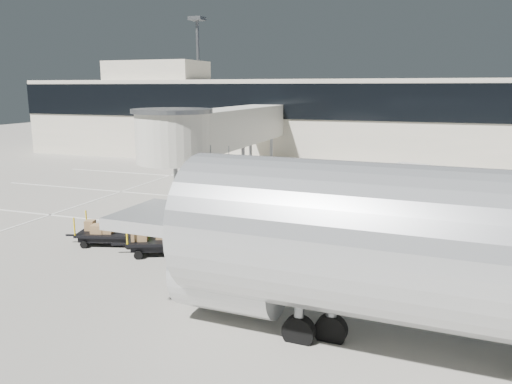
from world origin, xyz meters
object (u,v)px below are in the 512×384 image
box_cart_far (113,234)px  minivan (401,179)px  baggage_tug (281,218)px  suitcase_cart (305,227)px  belt_loader (167,153)px  box_cart_near (170,240)px  ground_worker (147,235)px

box_cart_far → minivan: bearing=36.4°
baggage_tug → box_cart_far: 8.49m
suitcase_cart → minivan: bearing=94.8°
box_cart_far → minivan: size_ratio=0.66×
baggage_tug → belt_loader: bearing=127.0°
box_cart_near → ground_worker: 1.11m
box_cart_near → minivan: bearing=36.9°
belt_loader → suitcase_cart: bearing=-64.6°
suitcase_cart → ground_worker: 7.71m
baggage_tug → box_cart_far: baggage_tug is taller
box_cart_near → minivan: (8.87, 15.63, 0.61)m
box_cart_far → belt_loader: belt_loader is taller
suitcase_cart → belt_loader: 28.92m
belt_loader → box_cart_far: bearing=-83.3°
box_cart_far → belt_loader: size_ratio=0.93×
suitcase_cart → ground_worker: ground_worker is taller
baggage_tug → belt_loader: belt_loader is taller
baggage_tug → box_cart_far: (-6.67, -5.25, -0.03)m
baggage_tug → minivan: bearing=57.0°
box_cart_near → ground_worker: size_ratio=2.67×
suitcase_cart → box_cart_near: (-5.06, -4.53, 0.12)m
box_cart_far → minivan: (12.03, 15.39, 0.69)m
baggage_tug → belt_loader: size_ratio=0.59×
box_cart_near → minivan: size_ratio=0.73×
minivan → belt_loader: 25.62m
box_cart_near → box_cart_far: box_cart_near is taller
minivan → belt_loader: minivan is taller
minivan → suitcase_cart: bearing=-91.6°
box_cart_near → minivan: minivan is taller
suitcase_cart → box_cart_far: (-8.22, -4.28, 0.04)m
suitcase_cart → minivan: (3.81, 11.11, 0.73)m
suitcase_cart → belt_loader: bearing=156.9°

